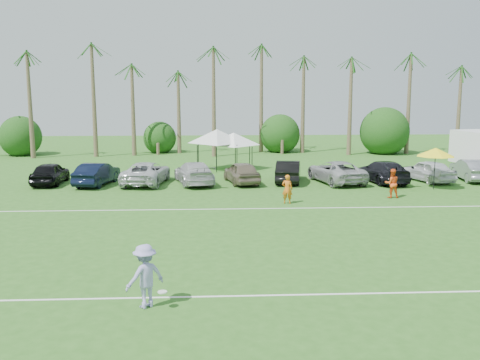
{
  "coord_description": "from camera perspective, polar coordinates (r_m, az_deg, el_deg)",
  "views": [
    {
      "loc": [
        -0.72,
        -13.37,
        6.19
      ],
      "look_at": [
        0.66,
        13.66,
        1.6
      ],
      "focal_mm": 40.0,
      "sensor_mm": 36.0,
      "label": 1
    }
  ],
  "objects": [
    {
      "name": "parked_car_8",
      "position": [
        38.59,
        19.37,
        0.95
      ],
      "size": [
        2.95,
        4.64,
        1.47
      ],
      "primitive_type": "imported",
      "rotation": [
        0.0,
        0.0,
        3.45
      ],
      "color": "silver",
      "rests_on": "ground"
    },
    {
      "name": "parked_car_2",
      "position": [
        35.95,
        -9.98,
        0.75
      ],
      "size": [
        3.07,
        5.55,
        1.47
      ],
      "primitive_type": "imported",
      "rotation": [
        0.0,
        0.0,
        3.02
      ],
      "color": "silver",
      "rests_on": "ground"
    },
    {
      "name": "field_lines",
      "position": [
        22.26,
        -0.95,
        -6.51
      ],
      "size": [
        80.0,
        12.1,
        0.01
      ],
      "color": "white",
      "rests_on": "ground"
    },
    {
      "name": "parked_car_9",
      "position": [
        40.15,
        23.42,
        1.02
      ],
      "size": [
        1.98,
        4.59,
        1.47
      ],
      "primitive_type": "imported",
      "rotation": [
        0.0,
        0.0,
        3.04
      ],
      "color": "gray",
      "rests_on": "ground"
    },
    {
      "name": "parked_car_4",
      "position": [
        35.65,
        0.18,
        0.82
      ],
      "size": [
        2.57,
        4.58,
        1.47
      ],
      "primitive_type": "imported",
      "rotation": [
        0.0,
        0.0,
        3.35
      ],
      "color": "#796B56",
      "rests_on": "ground"
    },
    {
      "name": "market_umbrella",
      "position": [
        35.4,
        20.14,
        2.81
      ],
      "size": [
        2.36,
        2.36,
        2.62
      ],
      "color": "black",
      "rests_on": "ground"
    },
    {
      "name": "parked_car_0",
      "position": [
        37.52,
        -19.61,
        0.7
      ],
      "size": [
        1.74,
        4.32,
        1.47
      ],
      "primitive_type": "imported",
      "rotation": [
        0.0,
        0.0,
        3.14
      ],
      "color": "black",
      "rests_on": "ground"
    },
    {
      "name": "parked_car_3",
      "position": [
        35.6,
        -4.93,
        0.77
      ],
      "size": [
        3.14,
        5.4,
        1.47
      ],
      "primitive_type": "imported",
      "rotation": [
        0.0,
        0.0,
        3.37
      ],
      "color": "#BBBBBC",
      "rests_on": "ground"
    },
    {
      "name": "palm_tree_6",
      "position": [
        51.68,
        2.4,
        12.97
      ],
      "size": [
        2.4,
        2.4,
        10.9
      ],
      "color": "brown",
      "rests_on": "ground"
    },
    {
      "name": "bush_tree_1",
      "position": [
        52.82,
        -8.67,
        4.74
      ],
      "size": [
        4.0,
        4.0,
        4.0
      ],
      "color": "brown",
      "rests_on": "ground"
    },
    {
      "name": "canopy_tent_right",
      "position": [
        41.59,
        -0.69,
        5.07
      ],
      "size": [
        4.17,
        4.17,
        3.38
      ],
      "color": "black",
      "rests_on": "ground"
    },
    {
      "name": "palm_tree_5",
      "position": [
        51.42,
        -2.15,
        12.03
      ],
      "size": [
        2.4,
        2.4,
        9.9
      ],
      "color": "brown",
      "rests_on": "ground"
    },
    {
      "name": "palm_tree_9",
      "position": [
        54.72,
        17.45,
        11.45
      ],
      "size": [
        2.4,
        2.4,
        9.9
      ],
      "color": "brown",
      "rests_on": "ground"
    },
    {
      "name": "palm_tree_8",
      "position": [
        53.19,
        12.26,
        10.8
      ],
      "size": [
        2.4,
        2.4,
        8.9
      ],
      "color": "brown",
      "rests_on": "ground"
    },
    {
      "name": "parked_car_5",
      "position": [
        36.28,
        5.17,
        0.94
      ],
      "size": [
        2.32,
        4.67,
        1.47
      ],
      "primitive_type": "imported",
      "rotation": [
        0.0,
        0.0,
        2.96
      ],
      "color": "black",
      "rests_on": "ground"
    },
    {
      "name": "palm_tree_1",
      "position": [
        53.94,
        -20.9,
        11.3
      ],
      "size": [
        2.4,
        2.4,
        9.9
      ],
      "color": "brown",
      "rests_on": "ground"
    },
    {
      "name": "parked_car_1",
      "position": [
        36.27,
        -15.01,
        0.64
      ],
      "size": [
        2.42,
        4.68,
        1.47
      ],
      "primitive_type": "imported",
      "rotation": [
        0.0,
        0.0,
        2.94
      ],
      "color": "black",
      "rests_on": "ground"
    },
    {
      "name": "frisbee_player",
      "position": [
        15.74,
        -10.08,
        -10.06
      ],
      "size": [
        1.38,
        1.27,
        1.86
      ],
      "rotation": [
        0.0,
        0.0,
        3.78
      ],
      "color": "#9F99D9",
      "rests_on": "ground"
    },
    {
      "name": "canopy_tent_left",
      "position": [
        41.38,
        -2.48,
        5.42
      ],
      "size": [
        4.56,
        4.56,
        3.7
      ],
      "color": "black",
      "rests_on": "ground"
    },
    {
      "name": "ground",
      "position": [
        14.75,
        0.15,
        -15.18
      ],
      "size": [
        120.0,
        120.0,
        0.0
      ],
      "primitive_type": "plane",
      "color": "#2D621D",
      "rests_on": "ground"
    },
    {
      "name": "sideline_player_b",
      "position": [
        32.07,
        15.9,
        -0.35
      ],
      "size": [
        0.84,
        0.67,
        1.69
      ],
      "primitive_type": "imported",
      "rotation": [
        0.0,
        0.0,
        3.11
      ],
      "color": "#FA551B",
      "rests_on": "ground"
    },
    {
      "name": "bush_tree_3",
      "position": [
        55.15,
        14.8,
        4.74
      ],
      "size": [
        4.0,
        4.0,
        4.0
      ],
      "color": "brown",
      "rests_on": "ground"
    },
    {
      "name": "sideline_player_a",
      "position": [
        29.39,
        5.06,
        -0.97
      ],
      "size": [
        0.67,
        0.53,
        1.61
      ],
      "primitive_type": "imported",
      "rotation": [
        0.0,
        0.0,
        2.86
      ],
      "color": "orange",
      "rests_on": "ground"
    },
    {
      "name": "palm_tree_3",
      "position": [
        52.03,
        -11.27,
        13.71
      ],
      "size": [
        2.4,
        2.4,
        11.9
      ],
      "color": "brown",
      "rests_on": "ground"
    },
    {
      "name": "parked_car_7",
      "position": [
        37.29,
        14.98,
        0.88
      ],
      "size": [
        2.78,
        5.31,
        1.47
      ],
      "primitive_type": "imported",
      "rotation": [
        0.0,
        0.0,
        3.29
      ],
      "color": "black",
      "rests_on": "ground"
    },
    {
      "name": "palm_tree_7",
      "position": [
        52.25,
        6.9,
        13.81
      ],
      "size": [
        2.4,
        2.4,
        11.9
      ],
      "color": "brown",
      "rests_on": "ground"
    },
    {
      "name": "palm_tree_4",
      "position": [
        51.49,
        -6.69,
        10.99
      ],
      "size": [
        2.4,
        2.4,
        8.9
      ],
      "color": "brown",
      "rests_on": "ground"
    },
    {
      "name": "parked_car_6",
      "position": [
        36.51,
        10.19,
        0.88
      ],
      "size": [
        3.58,
        5.71,
        1.47
      ],
      "primitive_type": "imported",
      "rotation": [
        0.0,
        0.0,
        3.37
      ],
      "color": "#AAABAC",
      "rests_on": "ground"
    },
    {
      "name": "bush_tree_2",
      "position": [
        52.99,
        4.4,
        4.84
      ],
      "size": [
        4.0,
        4.0,
        4.0
      ],
      "color": "brown",
      "rests_on": "ground"
    },
    {
      "name": "palm_tree_10",
      "position": [
        56.67,
        22.35,
        11.98
      ],
      "size": [
        2.4,
        2.4,
        10.9
      ],
      "color": "brown",
      "rests_on": "ground"
    },
    {
      "name": "bush_tree_0",
      "position": [
        55.65,
        -22.15,
        4.39
      ],
      "size": [
        4.0,
        4.0,
        4.0
      ],
      "color": "brown",
      "rests_on": "ground"
    },
    {
      "name": "palm_tree_2",
      "position": [
        52.69,
        -15.65,
        12.56
      ],
      "size": [
        2.4,
        2.4,
        10.9
      ],
      "color": "brown",
      "rests_on": "ground"
    }
  ]
}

